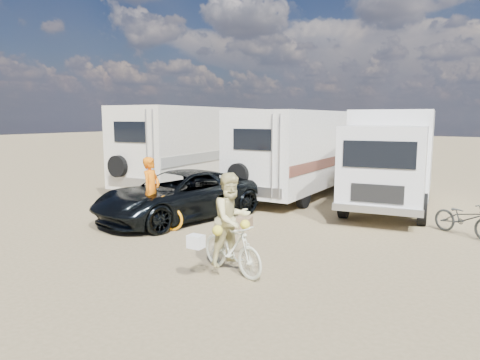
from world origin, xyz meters
The scene contains 12 objects.
ground centered at (0.00, 0.00, 0.00)m, with size 140.00×140.00×0.00m, color #907C56.
rv_main centered at (0.08, 7.49, 1.65)m, with size 2.52×7.58×3.30m, color silver, non-canonical shape.
rv_left centered at (-4.58, 6.92, 1.74)m, with size 2.53×8.37×3.47m, color beige, non-canonical shape.
box_truck centered at (3.71, 6.58, 1.64)m, with size 2.47×6.49×3.29m, color silver, non-canonical shape.
dark_suv centered at (-1.39, 1.79, 0.73)m, with size 2.42×5.24×1.46m, color black.
bike_man centered at (-1.27, 0.49, 0.50)m, with size 0.67×1.91×1.00m, color orange.
bike_woman centered at (2.45, -1.29, 0.52)m, with size 0.49×1.72×1.04m, color beige.
rider_man centered at (-1.27, 0.49, 0.90)m, with size 0.66×0.43×1.81m, color orange.
rider_woman centered at (2.45, -1.29, 0.91)m, with size 0.88×0.69×1.82m, color #D1C581.
bike_parked centered at (6.16, 4.10, 0.46)m, with size 0.62×1.76×0.93m, color #262826.
cooler centered at (-1.26, 2.89, 0.21)m, with size 0.53×0.39×0.43m, color #22428F.
crate centered at (0.88, 1.83, 0.16)m, with size 0.41×0.41×0.33m, color #806447.
Camera 1 is at (6.85, -8.24, 3.04)m, focal length 32.45 mm.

